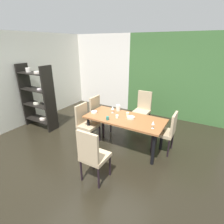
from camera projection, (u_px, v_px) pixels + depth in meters
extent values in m
cube|color=black|center=(93.00, 151.00, 4.12)|extent=(5.57, 5.98, 0.02)
cube|color=silver|center=(102.00, 71.00, 6.74)|extent=(2.32, 0.10, 2.67)
cube|color=#3C6734|center=(177.00, 78.00, 5.44)|extent=(3.25, 0.10, 2.67)
cube|color=silver|center=(12.00, 82.00, 4.89)|extent=(0.10, 5.98, 2.67)
cube|color=#965B33|center=(125.00, 119.00, 4.04)|extent=(1.83, 0.85, 0.04)
cylinder|color=black|center=(103.00, 121.00, 4.82)|extent=(0.07, 0.07, 0.72)
cylinder|color=black|center=(162.00, 136.00, 4.06)|extent=(0.07, 0.07, 0.72)
cylinder|color=black|center=(89.00, 131.00, 4.30)|extent=(0.07, 0.07, 0.72)
cylinder|color=black|center=(153.00, 149.00, 3.54)|extent=(0.07, 0.07, 0.72)
cube|color=tan|center=(88.00, 126.00, 4.30)|extent=(0.44, 0.44, 0.07)
cube|color=tan|center=(81.00, 114.00, 4.30)|extent=(0.05, 0.42, 0.52)
cylinder|color=black|center=(99.00, 133.00, 4.46)|extent=(0.04, 0.04, 0.44)
cylinder|color=black|center=(91.00, 140.00, 4.15)|extent=(0.04, 0.04, 0.44)
cylinder|color=black|center=(88.00, 130.00, 4.64)|extent=(0.04, 0.04, 0.44)
cylinder|color=black|center=(78.00, 136.00, 4.33)|extent=(0.04, 0.04, 0.44)
cube|color=tan|center=(163.00, 132.00, 3.98)|extent=(0.44, 0.44, 0.07)
cube|color=tan|center=(174.00, 124.00, 3.79)|extent=(0.05, 0.42, 0.50)
cylinder|color=black|center=(152.00, 144.00, 4.01)|extent=(0.04, 0.04, 0.44)
cylinder|color=black|center=(156.00, 136.00, 4.31)|extent=(0.04, 0.04, 0.44)
cylinder|color=black|center=(168.00, 148.00, 3.83)|extent=(0.04, 0.04, 0.44)
cylinder|color=black|center=(172.00, 140.00, 4.14)|extent=(0.04, 0.04, 0.44)
cube|color=tan|center=(142.00, 112.00, 5.15)|extent=(0.44, 0.44, 0.07)
cube|color=tan|center=(145.00, 101.00, 5.20)|extent=(0.42, 0.05, 0.58)
cylinder|color=black|center=(145.00, 123.00, 5.00)|extent=(0.04, 0.04, 0.44)
cylinder|color=black|center=(133.00, 121.00, 5.18)|extent=(0.04, 0.04, 0.44)
cylinder|color=black|center=(149.00, 119.00, 5.31)|extent=(0.04, 0.04, 0.44)
cylinder|color=black|center=(138.00, 116.00, 5.49)|extent=(0.04, 0.04, 0.44)
cube|color=tan|center=(95.00, 157.00, 3.13)|extent=(0.44, 0.44, 0.07)
cube|color=tan|center=(88.00, 148.00, 2.87)|extent=(0.42, 0.05, 0.58)
cylinder|color=black|center=(93.00, 159.00, 3.47)|extent=(0.04, 0.04, 0.44)
cylinder|color=black|center=(110.00, 165.00, 3.29)|extent=(0.04, 0.04, 0.44)
cylinder|color=black|center=(81.00, 170.00, 3.16)|extent=(0.04, 0.04, 0.44)
cylinder|color=black|center=(99.00, 178.00, 2.99)|extent=(0.04, 0.04, 0.44)
cube|color=tan|center=(101.00, 118.00, 4.76)|extent=(0.44, 0.44, 0.07)
cube|color=tan|center=(95.00, 107.00, 4.75)|extent=(0.05, 0.42, 0.56)
cylinder|color=black|center=(111.00, 125.00, 4.92)|extent=(0.04, 0.04, 0.44)
cylinder|color=black|center=(104.00, 130.00, 4.62)|extent=(0.04, 0.04, 0.44)
cylinder|color=black|center=(100.00, 122.00, 5.10)|extent=(0.04, 0.04, 0.44)
cylinder|color=black|center=(92.00, 127.00, 4.79)|extent=(0.04, 0.04, 0.44)
cube|color=black|center=(27.00, 95.00, 5.22)|extent=(0.05, 0.38, 1.83)
cube|color=black|center=(50.00, 100.00, 4.76)|extent=(0.05, 0.38, 1.83)
cube|color=black|center=(41.00, 119.00, 5.25)|extent=(1.02, 0.38, 0.02)
cylinder|color=#F2DCCA|center=(43.00, 119.00, 5.19)|extent=(0.19, 0.19, 0.05)
cube|color=black|center=(39.00, 105.00, 5.08)|extent=(1.02, 0.38, 0.02)
cylinder|color=silver|center=(37.00, 103.00, 5.10)|extent=(0.19, 0.19, 0.05)
cube|color=black|center=(36.00, 90.00, 4.91)|extent=(1.02, 0.38, 0.02)
cylinder|color=white|center=(40.00, 89.00, 4.83)|extent=(0.14, 0.14, 0.04)
cube|color=black|center=(34.00, 73.00, 4.74)|extent=(1.02, 0.38, 0.02)
cylinder|color=white|center=(38.00, 72.00, 4.64)|extent=(0.21, 0.21, 0.05)
cylinder|color=silver|center=(28.00, 70.00, 4.81)|extent=(0.14, 0.14, 0.11)
cylinder|color=silver|center=(153.00, 128.00, 3.54)|extent=(0.06, 0.06, 0.00)
cylinder|color=silver|center=(153.00, 126.00, 3.52)|extent=(0.01, 0.01, 0.08)
cone|color=silver|center=(153.00, 123.00, 3.49)|extent=(0.06, 0.06, 0.08)
cylinder|color=silver|center=(113.00, 113.00, 4.32)|extent=(0.06, 0.06, 0.00)
cylinder|color=silver|center=(113.00, 111.00, 4.31)|extent=(0.01, 0.01, 0.09)
cone|color=silver|center=(113.00, 108.00, 4.27)|extent=(0.07, 0.07, 0.09)
cylinder|color=white|center=(94.00, 112.00, 4.31)|extent=(0.15, 0.15, 0.04)
cylinder|color=beige|center=(131.00, 118.00, 3.99)|extent=(0.18, 0.18, 0.05)
cylinder|color=white|center=(117.00, 116.00, 4.02)|extent=(0.06, 0.06, 0.07)
cylinder|color=beige|center=(128.00, 114.00, 4.16)|extent=(0.07, 0.07, 0.07)
cylinder|color=#237066|center=(108.00, 118.00, 3.91)|extent=(0.07, 0.07, 0.08)
cylinder|color=silver|center=(118.00, 108.00, 4.43)|extent=(0.10, 0.10, 0.15)
cone|color=silver|center=(120.00, 106.00, 4.39)|extent=(0.04, 0.04, 0.03)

